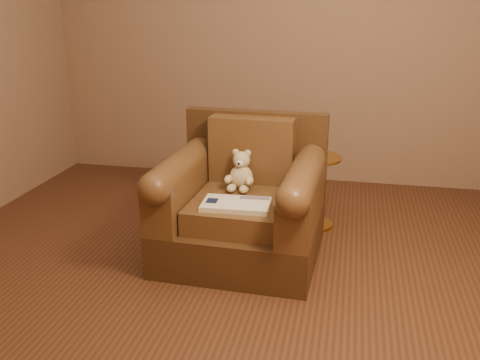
# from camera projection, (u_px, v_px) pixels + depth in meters

# --- Properties ---
(floor) EXTENTS (4.00, 4.00, 0.00)m
(floor) POSITION_uv_depth(u_px,v_px,m) (215.00, 275.00, 3.30)
(floor) COLOR #512D1B
(floor) RESTS_ON ground
(armchair) EXTENTS (1.02, 0.98, 0.89)m
(armchair) POSITION_uv_depth(u_px,v_px,m) (243.00, 204.00, 3.49)
(armchair) COLOR #412915
(armchair) RESTS_ON floor
(teddy_bear) EXTENTS (0.20, 0.22, 0.27)m
(teddy_bear) POSITION_uv_depth(u_px,v_px,m) (241.00, 174.00, 3.51)
(teddy_bear) COLOR #CCB88E
(teddy_bear) RESTS_ON armchair
(guidebook) EXTENTS (0.42, 0.26, 0.03)m
(guidebook) POSITION_uv_depth(u_px,v_px,m) (236.00, 205.00, 3.22)
(guidebook) COLOR beige
(guidebook) RESTS_ON armchair
(side_table) EXTENTS (0.38, 0.38, 0.54)m
(side_table) POSITION_uv_depth(u_px,v_px,m) (314.00, 189.00, 3.93)
(side_table) COLOR gold
(side_table) RESTS_ON floor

